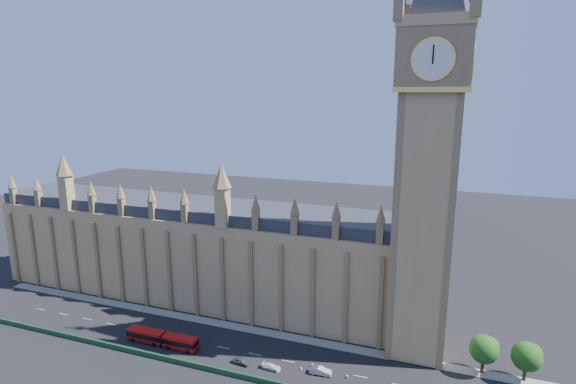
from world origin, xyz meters
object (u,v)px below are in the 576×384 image
(red_bus, at_px, (162,339))
(car_white, at_px, (271,367))
(car_silver, at_px, (320,371))
(car_grey, at_px, (241,361))

(red_bus, bearing_deg, car_white, -0.58)
(car_silver, xyz_separation_m, car_white, (-10.36, -1.92, -0.17))
(red_bus, distance_m, car_white, 27.64)
(car_grey, height_order, car_white, car_grey)
(car_silver, distance_m, car_white, 10.54)
(car_grey, distance_m, car_silver, 17.43)
(red_bus, xyz_separation_m, car_white, (27.62, -0.16, -1.03))
(car_white, bearing_deg, car_grey, 94.54)
(red_bus, relative_size, car_silver, 3.90)
(red_bus, height_order, car_grey, red_bus)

